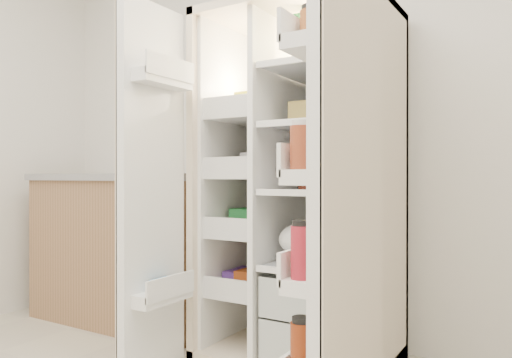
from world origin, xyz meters
The scene contains 5 objects.
wall_back centered at (0.00, 2.00, 1.35)m, with size 4.00×0.02×2.70m, color white.
refrigerator centered at (0.15, 1.65, 0.74)m, with size 0.92×0.70×1.80m.
freezer_door centered at (-0.36, 1.05, 0.89)m, with size 0.15×0.40×1.72m.
fridge_door centered at (0.62, 0.96, 0.87)m, with size 0.17×0.58×1.72m.
kitchen_counter centered at (-1.14, 1.71, 0.49)m, with size 1.34×0.71×0.97m.
Camera 1 is at (1.23, -0.64, 0.95)m, focal length 34.00 mm.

